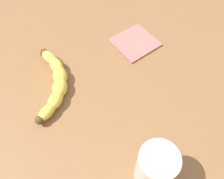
# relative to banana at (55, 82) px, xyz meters

# --- Properties ---
(wooden_tabletop) EXTENTS (1.20, 1.20, 0.03)m
(wooden_tabletop) POSITION_rel_banana_xyz_m (0.18, -0.10, -0.03)
(wooden_tabletop) COLOR brown
(wooden_tabletop) RESTS_ON ground
(banana) EXTENTS (0.08, 0.23, 0.04)m
(banana) POSITION_rel_banana_xyz_m (0.00, 0.00, 0.00)
(banana) COLOR yellow
(banana) RESTS_ON wooden_tabletop
(smoothie_glass) EXTENTS (0.08, 0.08, 0.11)m
(smoothie_glass) POSITION_rel_banana_xyz_m (0.21, -0.24, 0.03)
(smoothie_glass) COLOR silver
(smoothie_glass) RESTS_ON wooden_tabletop
(folded_napkin) EXTENTS (0.16, 0.16, 0.01)m
(folded_napkin) POSITION_rel_banana_xyz_m (0.23, 0.14, -0.02)
(folded_napkin) COLOR #BC6660
(folded_napkin) RESTS_ON wooden_tabletop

